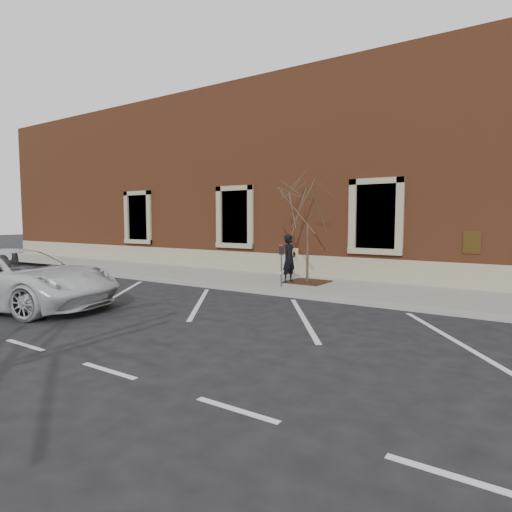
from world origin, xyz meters
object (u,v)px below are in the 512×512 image
Objects in this scene: white_truck at (16,278)px; sapling at (308,207)px; man at (289,259)px; parking_meter at (281,257)px.

sapling is at bearing -47.32° from white_truck.
sapling is at bearing -37.35° from man.
man is at bearing 129.11° from parking_meter.
white_truck is (-4.51, -5.96, -0.34)m from parking_meter.
parking_meter is at bearing -158.53° from man.
white_truck is at bearing -102.27° from parking_meter.
parking_meter is 0.25× the size of white_truck.
parking_meter is at bearing -51.73° from white_truck.
man reaches higher than parking_meter.
man is 8.11m from white_truck.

